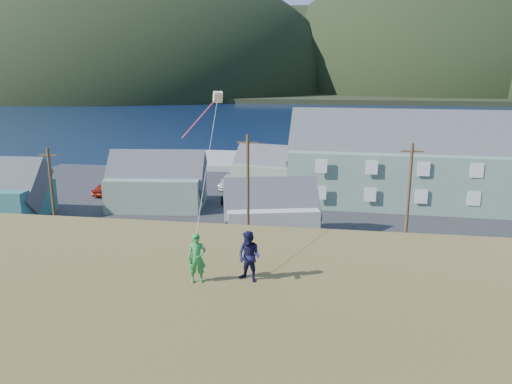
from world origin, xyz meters
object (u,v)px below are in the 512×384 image
lodge (455,163)px  shed_palegreen_near (157,182)px  wharf (258,161)px  kite_flyer_navy (249,257)px  shed_white (271,212)px  shed_palegreen_far (273,168)px  kite_flyer_green (197,258)px

lodge → shed_palegreen_near: (-31.22, -5.84, -1.97)m
wharf → lodge: (24.43, -20.16, 4.30)m
wharf → shed_palegreen_near: 26.97m
shed_palegreen_near → kite_flyer_navy: kite_flyer_navy is taller
shed_white → wharf: bearing=86.8°
wharf → kite_flyer_navy: size_ratio=14.16×
lodge → shed_white: bearing=-140.4°
wharf → lodge: bearing=-39.5°
lodge → shed_palegreen_far: lodge is taller
shed_white → kite_flyer_green: (0.58, -25.24, 5.61)m
shed_white → kite_flyer_navy: 25.58m
wharf → kite_flyer_green: size_ratio=14.51×
lodge → shed_palegreen_far: bearing=167.6°
kite_flyer_green → shed_palegreen_far: bearing=74.9°
lodge → kite_flyer_green: lodge is taller
shed_palegreen_near → kite_flyer_green: 36.45m
lodge → shed_white: size_ratio=3.88×
shed_palegreen_near → kite_flyer_green: size_ratio=6.04×
shed_palegreen_far → kite_flyer_green: bearing=-72.2°
wharf → shed_palegreen_far: bearing=-74.2°
lodge → shed_palegreen_far: 20.95m
lodge → kite_flyer_navy: lodge is taller
wharf → shed_palegreen_near: bearing=-104.6°
kite_flyer_green → kite_flyer_navy: (1.80, 0.40, 0.02)m
shed_palegreen_near → shed_white: (13.24, -8.07, -0.29)m
shed_palegreen_far → kite_flyer_green: kite_flyer_green is taller
shed_white → shed_palegreen_near: bearing=134.7°
wharf → kite_flyer_green: bearing=-83.2°
wharf → kite_flyer_navy: (8.83, -58.90, 7.67)m
shed_palegreen_far → shed_palegreen_near: bearing=-121.0°
wharf → kite_flyer_navy: 60.05m
shed_palegreen_near → kite_flyer_navy: bearing=-71.2°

